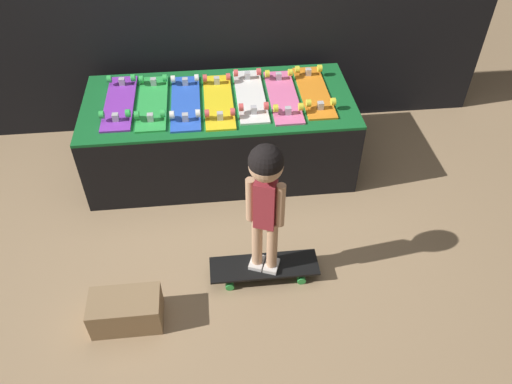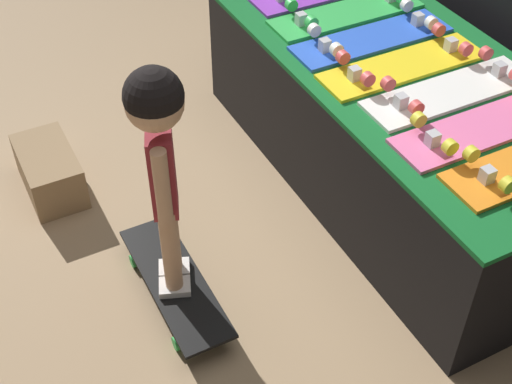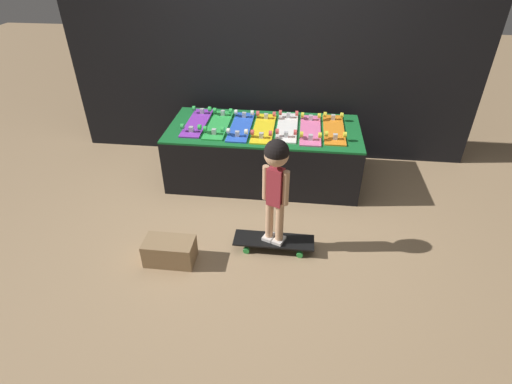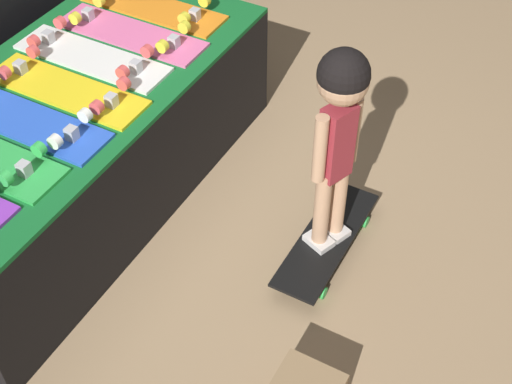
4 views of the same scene
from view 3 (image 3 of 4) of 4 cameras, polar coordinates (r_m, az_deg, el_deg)
The scene contains 13 objects.
ground_plane at distance 3.85m, azimuth 0.24°, elevation -2.16°, with size 16.00×16.00×0.00m, color #9E7F5B.
back_wall at distance 4.37m, azimuth 2.15°, elevation 22.41°, with size 4.41×0.10×2.80m.
display_rack at distance 4.16m, azimuth 1.11°, elevation 5.54°, with size 1.91×0.87×0.58m.
skateboard_purple_on_rack at distance 4.17m, azimuth -8.42°, elevation 9.90°, with size 0.20×0.70×0.09m.
skateboard_green_on_rack at distance 4.09m, azimuth -5.35°, elevation 9.67°, with size 0.20×0.70×0.09m.
skateboard_blue_on_rack at distance 4.03m, azimuth -2.17°, elevation 9.42°, with size 0.20×0.70×0.09m.
skateboard_yellow_on_rack at distance 4.00m, azimuth 1.12°, elevation 9.22°, with size 0.20×0.70×0.09m.
skateboard_white_on_rack at distance 4.03m, azimuth 4.48°, elevation 9.32°, with size 0.20×0.70×0.09m.
skateboard_pink_on_rack at distance 4.00m, azimuth 7.78°, elevation 8.90°, with size 0.20×0.70×0.09m.
skateboard_orange_on_rack at distance 4.05m, azimuth 11.07°, elevation 8.89°, with size 0.20×0.70×0.09m.
skateboard_on_floor at distance 3.34m, azimuth 2.56°, elevation -7.03°, with size 0.67×0.20×0.09m.
child at distance 2.96m, azimuth 2.87°, elevation 2.65°, with size 0.21×0.18×0.91m.
storage_box at distance 3.28m, azimuth -12.21°, elevation -8.25°, with size 0.39×0.22×0.20m.
Camera 3 is at (0.35, -3.10, 2.25)m, focal length 28.00 mm.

